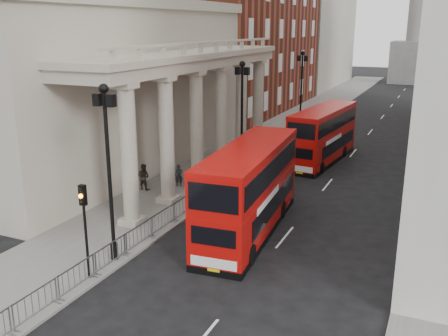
# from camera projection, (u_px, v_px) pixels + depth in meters

# --- Properties ---
(ground) EXTENTS (260.00, 260.00, 0.00)m
(ground) POSITION_uv_depth(u_px,v_px,m) (68.00, 304.00, 20.15)
(ground) COLOR black
(ground) RESTS_ON ground
(sidewalk_west) EXTENTS (6.00, 140.00, 0.12)m
(sidewalk_west) POSITION_uv_depth(u_px,v_px,m) (258.00, 143.00, 47.63)
(sidewalk_west) COLOR slate
(sidewalk_west) RESTS_ON ground
(sidewalk_east) EXTENTS (3.00, 140.00, 0.12)m
(sidewalk_east) POSITION_uv_depth(u_px,v_px,m) (445.00, 162.00, 41.13)
(sidewalk_east) COLOR slate
(sidewalk_east) RESTS_ON ground
(kerb) EXTENTS (0.20, 140.00, 0.14)m
(kerb) POSITION_uv_depth(u_px,v_px,m) (287.00, 146.00, 46.46)
(kerb) COLOR slate
(kerb) RESTS_ON ground
(portico_building) EXTENTS (9.00, 28.00, 12.00)m
(portico_building) POSITION_uv_depth(u_px,v_px,m) (113.00, 91.00, 38.42)
(portico_building) COLOR #A39B89
(portico_building) RESTS_ON ground
(brick_building) EXTENTS (9.00, 32.00, 22.00)m
(brick_building) POSITION_uv_depth(u_px,v_px,m) (253.00, 25.00, 63.37)
(brick_building) COLOR maroon
(brick_building) RESTS_ON ground
(west_building_far) EXTENTS (9.00, 30.00, 20.00)m
(west_building_far) POSITION_uv_depth(u_px,v_px,m) (315.00, 31.00, 91.72)
(west_building_far) COLOR #A39B89
(west_building_far) RESTS_ON ground
(lamp_post_south) EXTENTS (1.05, 0.44, 8.32)m
(lamp_post_south) POSITION_uv_depth(u_px,v_px,m) (108.00, 162.00, 22.54)
(lamp_post_south) COLOR black
(lamp_post_south) RESTS_ON sidewalk_west
(lamp_post_mid) EXTENTS (1.05, 0.44, 8.32)m
(lamp_post_mid) POSITION_uv_depth(u_px,v_px,m) (242.00, 110.00, 36.58)
(lamp_post_mid) COLOR black
(lamp_post_mid) RESTS_ON sidewalk_west
(lamp_post_north) EXTENTS (1.05, 0.44, 8.32)m
(lamp_post_north) POSITION_uv_depth(u_px,v_px,m) (301.00, 86.00, 50.62)
(lamp_post_north) COLOR black
(lamp_post_north) RESTS_ON sidewalk_west
(traffic_light) EXTENTS (0.28, 0.33, 4.30)m
(traffic_light) POSITION_uv_depth(u_px,v_px,m) (84.00, 214.00, 21.23)
(traffic_light) COLOR black
(traffic_light) RESTS_ON sidewalk_west
(crowd_barriers) EXTENTS (0.50, 18.75, 1.10)m
(crowd_barriers) POSITION_uv_depth(u_px,v_px,m) (95.00, 265.00, 22.05)
(crowd_barriers) COLOR gray
(crowd_barriers) RESTS_ON sidewalk_west
(bus_near) EXTENTS (3.53, 11.21, 4.76)m
(bus_near) POSITION_uv_depth(u_px,v_px,m) (250.00, 188.00, 26.64)
(bus_near) COLOR #B70B08
(bus_near) RESTS_ON ground
(bus_far) EXTENTS (3.41, 10.46, 4.44)m
(bus_far) POSITION_uv_depth(u_px,v_px,m) (323.00, 134.00, 40.81)
(bus_far) COLOR #BF0B08
(bus_far) RESTS_ON ground
(pedestrian_a) EXTENTS (0.66, 0.56, 1.53)m
(pedestrian_a) POSITION_uv_depth(u_px,v_px,m) (179.00, 175.00, 34.45)
(pedestrian_a) COLOR black
(pedestrian_a) RESTS_ON sidewalk_west
(pedestrian_b) EXTENTS (0.87, 0.68, 1.79)m
(pedestrian_b) POSITION_uv_depth(u_px,v_px,m) (144.00, 177.00, 33.70)
(pedestrian_b) COLOR #282320
(pedestrian_b) RESTS_ON sidewalk_west
(pedestrian_c) EXTENTS (1.03, 0.96, 1.77)m
(pedestrian_c) POSITION_uv_depth(u_px,v_px,m) (195.00, 168.00, 35.85)
(pedestrian_c) COLOR black
(pedestrian_c) RESTS_ON sidewalk_west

